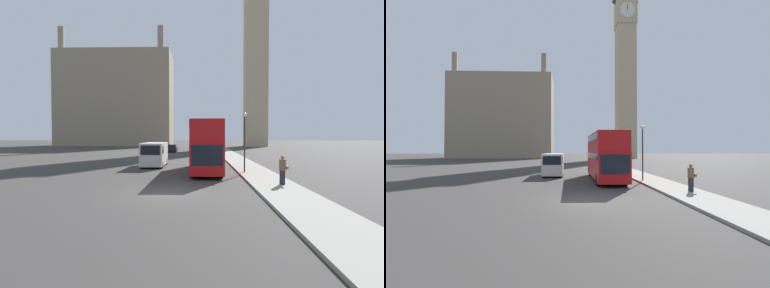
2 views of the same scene
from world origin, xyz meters
The scene contains 9 objects.
ground_plane centered at (0.00, 0.00, 0.00)m, with size 300.00×300.00×0.00m, color #383533.
sidewalk_strip centered at (6.47, 0.00, 0.07)m, with size 2.94×120.00×0.15m.
clock_tower centered at (17.05, 66.30, 32.53)m, with size 6.26×6.43×63.42m.
building_block_distant centered at (-22.48, 71.31, 13.42)m, with size 32.14×13.77×32.63m.
red_double_decker_bus centered at (2.33, 9.74, 2.44)m, with size 2.53×10.41×4.35m.
white_van centered at (-2.77, 13.86, 1.29)m, with size 2.16×5.32×2.40m.
pedestrian centered at (6.93, 2.30, 1.05)m, with size 0.56×0.40×1.80m.
street_lamp centered at (5.49, 8.32, 3.43)m, with size 0.36×0.36×4.88m.
parked_sedan centered at (-3.35, 39.11, 0.63)m, with size 1.84×4.55×1.38m.
Camera 2 is at (-1.13, -14.27, 2.93)m, focal length 24.00 mm.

